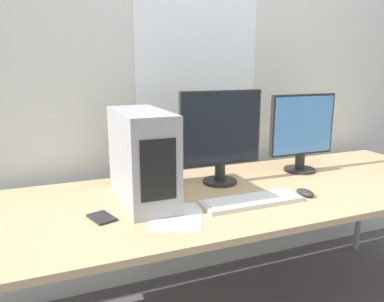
% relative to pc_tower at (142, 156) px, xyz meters
% --- Properties ---
extents(wall_back, '(8.00, 0.07, 2.70)m').
position_rel_pc_tower_xyz_m(wall_back, '(0.50, 0.53, 0.43)').
color(wall_back, silver).
rests_on(wall_back, ground_plane).
extents(desk, '(2.53, 0.90, 0.72)m').
position_rel_pc_tower_xyz_m(desk, '(0.50, -0.05, -0.24)').
color(desk, tan).
rests_on(desk, ground_plane).
extents(pc_tower, '(0.20, 0.49, 0.41)m').
position_rel_pc_tower_xyz_m(pc_tower, '(0.00, 0.00, 0.00)').
color(pc_tower, '#9E9EA3').
rests_on(pc_tower, desk).
extents(monitor_main, '(0.44, 0.18, 0.48)m').
position_rel_pc_tower_xyz_m(monitor_main, '(0.44, 0.10, 0.05)').
color(monitor_main, black).
rests_on(monitor_main, desk).
extents(monitor_right_near, '(0.41, 0.18, 0.44)m').
position_rel_pc_tower_xyz_m(monitor_right_near, '(0.96, 0.12, 0.03)').
color(monitor_right_near, black).
rests_on(monitor_right_near, desk).
extents(keyboard, '(0.46, 0.15, 0.02)m').
position_rel_pc_tower_xyz_m(keyboard, '(0.43, -0.22, -0.19)').
color(keyboard, silver).
rests_on(keyboard, desk).
extents(mouse, '(0.06, 0.10, 0.03)m').
position_rel_pc_tower_xyz_m(mouse, '(0.72, -0.23, -0.19)').
color(mouse, '#2D2D2D').
rests_on(mouse, desk).
extents(cell_phone, '(0.11, 0.14, 0.01)m').
position_rel_pc_tower_xyz_m(cell_phone, '(-0.21, -0.15, -0.20)').
color(cell_phone, '#232328').
rests_on(cell_phone, desk).
extents(paper_sheet_left, '(0.31, 0.36, 0.00)m').
position_rel_pc_tower_xyz_m(paper_sheet_left, '(0.07, -0.23, -0.20)').
color(paper_sheet_left, white).
rests_on(paper_sheet_left, desk).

